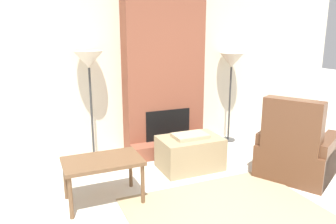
{
  "coord_description": "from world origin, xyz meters",
  "views": [
    {
      "loc": [
        -1.9,
        -1.82,
        1.83
      ],
      "look_at": [
        0.0,
        2.6,
        0.64
      ],
      "focal_mm": 35.0,
      "sensor_mm": 36.0,
      "label": 1
    }
  ],
  "objects_px": {
    "armchair": "(295,154)",
    "ottoman": "(190,152)",
    "floor_lamp_left": "(89,64)",
    "side_table": "(103,165)",
    "floor_lamp_right": "(231,63)"
  },
  "relations": [
    {
      "from": "ottoman",
      "to": "armchair",
      "type": "distance_m",
      "value": 1.35
    },
    {
      "from": "ottoman",
      "to": "floor_lamp_left",
      "type": "distance_m",
      "value": 1.83
    },
    {
      "from": "side_table",
      "to": "floor_lamp_right",
      "type": "relative_size",
      "value": 0.56
    },
    {
      "from": "armchair",
      "to": "floor_lamp_right",
      "type": "bearing_deg",
      "value": -30.49
    },
    {
      "from": "armchair",
      "to": "side_table",
      "type": "height_order",
      "value": "armchair"
    },
    {
      "from": "side_table",
      "to": "ottoman",
      "type": "bearing_deg",
      "value": 18.37
    },
    {
      "from": "armchair",
      "to": "floor_lamp_left",
      "type": "distance_m",
      "value": 2.96
    },
    {
      "from": "side_table",
      "to": "floor_lamp_left",
      "type": "xyz_separation_m",
      "value": [
        0.13,
        1.23,
        0.97
      ]
    },
    {
      "from": "ottoman",
      "to": "floor_lamp_left",
      "type": "relative_size",
      "value": 0.52
    },
    {
      "from": "ottoman",
      "to": "side_table",
      "type": "relative_size",
      "value": 0.99
    },
    {
      "from": "ottoman",
      "to": "floor_lamp_right",
      "type": "height_order",
      "value": "floor_lamp_right"
    },
    {
      "from": "armchair",
      "to": "side_table",
      "type": "relative_size",
      "value": 1.39
    },
    {
      "from": "armchair",
      "to": "ottoman",
      "type": "bearing_deg",
      "value": 26.6
    },
    {
      "from": "floor_lamp_left",
      "to": "floor_lamp_right",
      "type": "xyz_separation_m",
      "value": [
        2.3,
        0.0,
        -0.08
      ]
    },
    {
      "from": "side_table",
      "to": "floor_lamp_left",
      "type": "distance_m",
      "value": 1.57
    }
  ]
}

